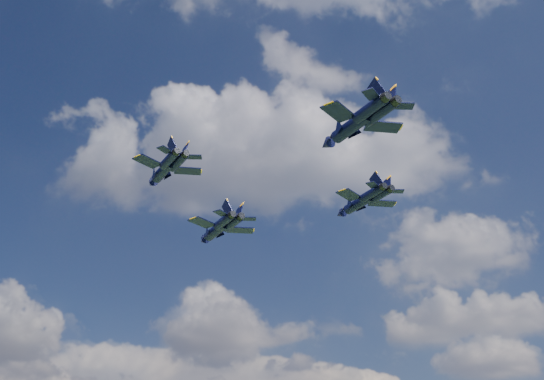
{
  "coord_description": "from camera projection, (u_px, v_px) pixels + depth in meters",
  "views": [
    {
      "loc": [
        8.46,
        -101.73,
        12.15
      ],
      "look_at": [
        -4.78,
        -5.05,
        57.8
      ],
      "focal_mm": 45.0,
      "sensor_mm": 36.0,
      "label": 1
    }
  ],
  "objects": [
    {
      "name": "jet_right",
      "position": [
        357.0,
        204.0,
        117.41
      ],
      "size": [
        12.42,
        14.39,
        3.68
      ],
      "rotation": [
        0.0,
        0.0,
        0.66
      ],
      "color": "black"
    },
    {
      "name": "jet_slot",
      "position": [
        349.0,
        128.0,
        93.5
      ],
      "size": [
        13.63,
        15.53,
        3.99
      ],
      "rotation": [
        0.0,
        0.0,
        0.67
      ],
      "color": "black"
    },
    {
      "name": "jet_left",
      "position": [
        162.0,
        172.0,
        100.85
      ],
      "size": [
        10.95,
        12.86,
        3.27
      ],
      "rotation": [
        0.0,
        0.0,
        0.65
      ],
      "color": "black"
    },
    {
      "name": "jet_lead",
      "position": [
        215.0,
        231.0,
        125.01
      ],
      "size": [
        13.25,
        15.71,
        3.98
      ],
      "rotation": [
        0.0,
        0.0,
        0.64
      ],
      "color": "black"
    }
  ]
}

